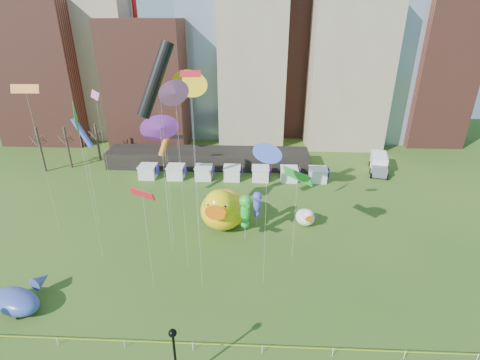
{
  "coord_description": "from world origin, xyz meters",
  "views": [
    {
      "loc": [
        5.13,
        -22.11,
        26.53
      ],
      "look_at": [
        3.64,
        9.56,
        12.0
      ],
      "focal_mm": 27.0,
      "sensor_mm": 36.0,
      "label": 1
    }
  ],
  "objects_px": {
    "big_duck": "(222,208)",
    "lamppost": "(174,351)",
    "box_truck": "(379,163)",
    "seahorse_green": "(245,209)",
    "small_duck": "(306,217)",
    "whale_inflatable": "(17,299)",
    "seahorse_purple": "(257,202)"
  },
  "relations": [
    {
      "from": "small_duck",
      "to": "whale_inflatable",
      "type": "bearing_deg",
      "value": -160.38
    },
    {
      "from": "big_duck",
      "to": "whale_inflatable",
      "type": "height_order",
      "value": "big_duck"
    },
    {
      "from": "whale_inflatable",
      "to": "seahorse_green",
      "type": "bearing_deg",
      "value": 51.85
    },
    {
      "from": "small_duck",
      "to": "big_duck",
      "type": "bearing_deg",
      "value": 175.98
    },
    {
      "from": "small_duck",
      "to": "lamppost",
      "type": "xyz_separation_m",
      "value": [
        -12.81,
        -24.45,
        2.38
      ]
    },
    {
      "from": "box_truck",
      "to": "lamppost",
      "type": "bearing_deg",
      "value": -109.96
    },
    {
      "from": "seahorse_green",
      "to": "seahorse_purple",
      "type": "distance_m",
      "value": 3.88
    },
    {
      "from": "small_duck",
      "to": "lamppost",
      "type": "distance_m",
      "value": 27.7
    },
    {
      "from": "big_duck",
      "to": "small_duck",
      "type": "xyz_separation_m",
      "value": [
        11.35,
        1.2,
        -1.72
      ]
    },
    {
      "from": "small_duck",
      "to": "lamppost",
      "type": "relative_size",
      "value": 0.64
    },
    {
      "from": "small_duck",
      "to": "whale_inflatable",
      "type": "height_order",
      "value": "small_duck"
    },
    {
      "from": "big_duck",
      "to": "seahorse_purple",
      "type": "bearing_deg",
      "value": 14.16
    },
    {
      "from": "big_duck",
      "to": "lamppost",
      "type": "distance_m",
      "value": 23.31
    },
    {
      "from": "big_duck",
      "to": "small_duck",
      "type": "bearing_deg",
      "value": 12.92
    },
    {
      "from": "seahorse_green",
      "to": "seahorse_purple",
      "type": "xyz_separation_m",
      "value": [
        1.46,
        3.48,
        -0.91
      ]
    },
    {
      "from": "seahorse_green",
      "to": "small_duck",
      "type": "bearing_deg",
      "value": 12.69
    },
    {
      "from": "whale_inflatable",
      "to": "lamppost",
      "type": "bearing_deg",
      "value": -1.75
    },
    {
      "from": "small_duck",
      "to": "whale_inflatable",
      "type": "relative_size",
      "value": 0.54
    },
    {
      "from": "seahorse_green",
      "to": "lamppost",
      "type": "height_order",
      "value": "seahorse_green"
    },
    {
      "from": "small_duck",
      "to": "seahorse_green",
      "type": "distance_m",
      "value": 9.75
    },
    {
      "from": "big_duck",
      "to": "whale_inflatable",
      "type": "distance_m",
      "value": 24.73
    },
    {
      "from": "seahorse_green",
      "to": "seahorse_purple",
      "type": "bearing_deg",
      "value": 53.51
    },
    {
      "from": "seahorse_green",
      "to": "box_truck",
      "type": "relative_size",
      "value": 0.85
    },
    {
      "from": "small_duck",
      "to": "seahorse_green",
      "type": "relative_size",
      "value": 0.59
    },
    {
      "from": "small_duck",
      "to": "box_truck",
      "type": "xyz_separation_m",
      "value": [
        15.71,
        19.55,
        0.32
      ]
    },
    {
      "from": "seahorse_purple",
      "to": "lamppost",
      "type": "xyz_separation_m",
      "value": [
        -6.05,
        -23.84,
        -0.01
      ]
    },
    {
      "from": "small_duck",
      "to": "seahorse_purple",
      "type": "xyz_separation_m",
      "value": [
        -6.76,
        -0.61,
        2.39
      ]
    },
    {
      "from": "big_duck",
      "to": "small_duck",
      "type": "distance_m",
      "value": 11.54
    },
    {
      "from": "big_duck",
      "to": "box_truck",
      "type": "distance_m",
      "value": 34.12
    },
    {
      "from": "lamppost",
      "to": "seahorse_purple",
      "type": "bearing_deg",
      "value": 75.75
    },
    {
      "from": "seahorse_green",
      "to": "whale_inflatable",
      "type": "distance_m",
      "value": 25.75
    },
    {
      "from": "seahorse_green",
      "to": "box_truck",
      "type": "distance_m",
      "value": 33.77
    }
  ]
}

